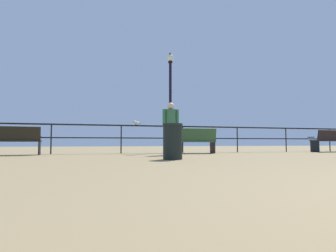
{
  "coord_description": "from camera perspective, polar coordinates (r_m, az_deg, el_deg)",
  "views": [
    {
      "loc": [
        -3.3,
        -0.05,
        0.37
      ],
      "look_at": [
        -0.72,
        9.19,
        0.96
      ],
      "focal_mm": 29.13,
      "sensor_mm": 36.0,
      "label": 1
    }
  ],
  "objects": [
    {
      "name": "pier_railing",
      "position": [
        10.29,
        3.09,
        -1.4
      ],
      "size": [
        18.46,
        0.05,
        1.01
      ],
      "color": "black",
      "rests_on": "ground_plane"
    },
    {
      "name": "bench_far_left",
      "position": [
        9.3,
        -29.6,
        -2.41
      ],
      "size": [
        1.51,
        0.7,
        0.86
      ],
      "color": "black",
      "rests_on": "ground_plane"
    },
    {
      "name": "bench_near_left",
      "position": [
        9.67,
        5.55,
        -2.92
      ],
      "size": [
        1.53,
        0.81,
        0.88
      ],
      "color": "#325330",
      "rests_on": "ground_plane"
    },
    {
      "name": "bench_near_right",
      "position": [
        13.1,
        30.87,
        -2.43
      ],
      "size": [
        1.72,
        0.74,
        0.89
      ],
      "color": "black",
      "rests_on": "ground_plane"
    },
    {
      "name": "lamppost_center",
      "position": [
        10.58,
        0.49,
        5.88
      ],
      "size": [
        0.27,
        0.27,
        3.92
      ],
      "color": "black",
      "rests_on": "ground_plane"
    },
    {
      "name": "person_by_bench",
      "position": [
        8.35,
        0.58,
        0.26
      ],
      "size": [
        0.52,
        0.31,
        1.61
      ],
      "color": "#2A1A31",
      "rests_on": "ground_plane"
    },
    {
      "name": "seagull_on_rail",
      "position": [
        9.91,
        -6.58,
        0.66
      ],
      "size": [
        0.3,
        0.3,
        0.18
      ],
      "color": "silver",
      "rests_on": "pier_railing"
    },
    {
      "name": "trash_bin",
      "position": [
        6.07,
        0.97,
        -3.24
      ],
      "size": [
        0.45,
        0.45,
        0.8
      ],
      "color": "black",
      "rests_on": "ground_plane"
    }
  ]
}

